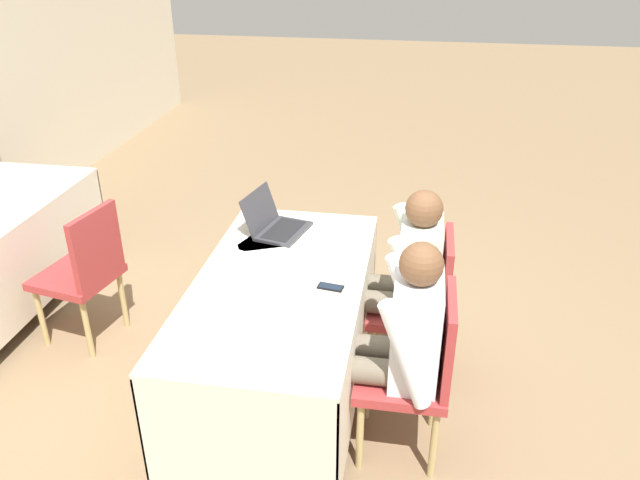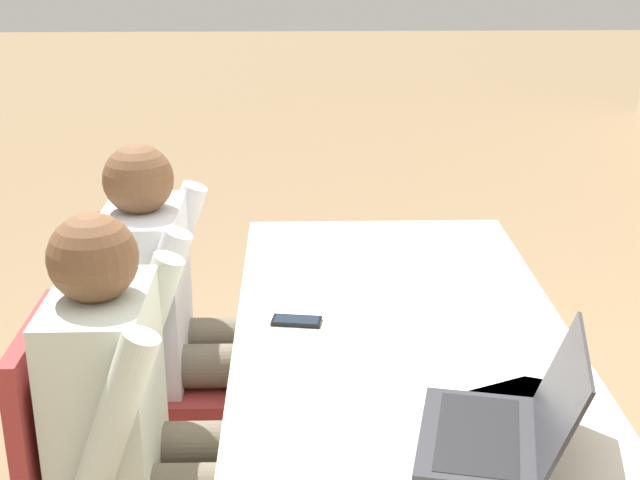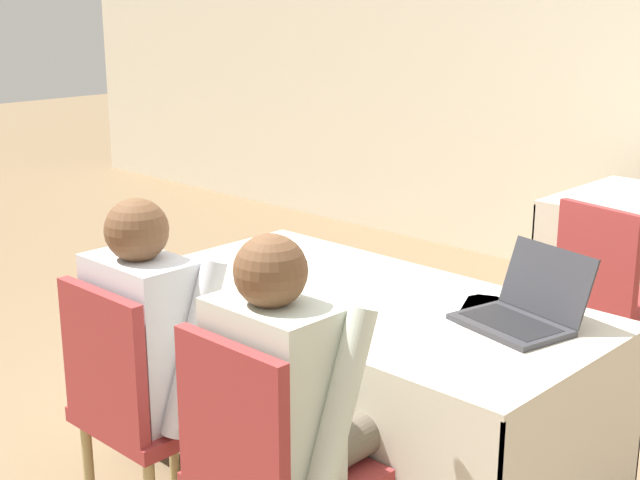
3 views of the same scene
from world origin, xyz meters
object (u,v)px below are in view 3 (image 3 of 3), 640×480
laptop (521,312)px  person_white_shirt (293,403)px  chair_near_right (267,467)px  cell_phone (299,312)px  chair_near_left (140,401)px  chair_far_spare (612,293)px  person_checkered_shirt (163,346)px

laptop → person_white_shirt: person_white_shirt is taller
laptop → chair_near_right: 0.97m
cell_phone → chair_near_left: (-0.26, -0.47, -0.25)m
cell_phone → chair_near_left: bearing=-110.5°
laptop → chair_near_right: size_ratio=0.44×
chair_near_left → chair_far_spare: 2.14m
person_white_shirt → person_checkered_shirt: bearing=0.0°
cell_phone → chair_far_spare: bearing=86.2°
chair_near_right → person_checkered_shirt: (-0.60, 0.10, 0.16)m
chair_near_right → person_checkered_shirt: 0.63m
cell_phone → chair_near_right: chair_near_right is taller
chair_near_right → chair_near_left: bearing=0.0°
chair_far_spare → person_checkered_shirt: size_ratio=0.78×
chair_far_spare → person_white_shirt: size_ratio=0.78×
cell_phone → person_checkered_shirt: (-0.26, -0.36, -0.09)m
chair_near_left → person_checkered_shirt: size_ratio=0.78×
cell_phone → person_white_shirt: 0.50m
chair_near_left → chair_near_right: size_ratio=1.00×
chair_near_right → chair_far_spare: (0.01, 2.05, 0.00)m
chair_near_left → chair_far_spare: same height
chair_far_spare → chair_near_left: bearing=84.3°
chair_near_left → person_white_shirt: (0.60, 0.10, 0.16)m
person_checkered_shirt → chair_near_left: bearing=90.0°
laptop → chair_far_spare: laptop is taller
laptop → person_white_shirt: bearing=-94.8°
person_white_shirt → chair_near_left: bearing=9.8°
person_checkered_shirt → person_white_shirt: (0.60, 0.00, 0.00)m
cell_phone → chair_near_left: size_ratio=0.15×
cell_phone → laptop: bearing=44.2°
chair_near_left → person_white_shirt: 0.63m
person_checkered_shirt → chair_near_right: bearing=170.2°
laptop → person_white_shirt: 0.83m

